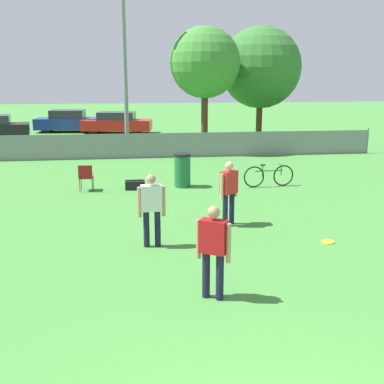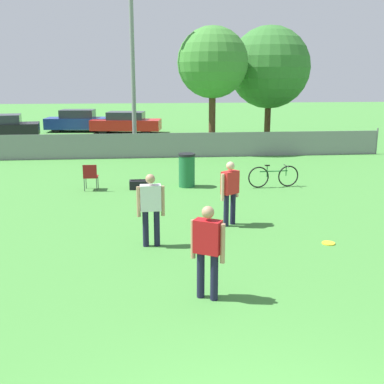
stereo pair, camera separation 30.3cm
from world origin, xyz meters
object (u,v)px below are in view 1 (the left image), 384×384
(tree_near_pole, at_px, (205,63))
(tree_far_right, at_px, (261,68))
(player_thrower_red, at_px, (229,189))
(light_pole, at_px, (124,36))
(bicycle_sideline, at_px, (269,176))
(player_receiver_white, at_px, (152,205))
(trash_bin, at_px, (182,170))
(folding_chair_sideline, at_px, (86,176))
(frisbee_disc, at_px, (328,242))
(gear_bag_sideline, at_px, (135,185))
(parked_car_blue, at_px, (68,121))
(parked_car_red, at_px, (117,123))
(player_defender_red, at_px, (213,246))

(tree_near_pole, height_order, tree_far_right, tree_far_right)
(tree_near_pole, xyz_separation_m, player_thrower_red, (-1.21, -11.70, -3.23))
(light_pole, distance_m, bicycle_sideline, 10.35)
(player_receiver_white, height_order, trash_bin, player_receiver_white)
(folding_chair_sideline, height_order, bicycle_sideline, folding_chair_sideline)
(light_pole, xyz_separation_m, frisbee_disc, (4.44, -13.29, -5.32))
(gear_bag_sideline, height_order, parked_car_blue, parked_car_blue)
(bicycle_sideline, height_order, parked_car_red, parked_car_red)
(parked_car_blue, relative_size, parked_car_red, 0.92)
(parked_car_blue, bearing_deg, frisbee_disc, -65.56)
(player_receiver_white, bearing_deg, parked_car_red, 90.93)
(frisbee_disc, bearing_deg, trash_bin, 114.09)
(frisbee_disc, bearing_deg, bicycle_sideline, 87.62)
(player_defender_red, bearing_deg, player_receiver_white, 138.48)
(tree_far_right, distance_m, bicycle_sideline, 10.68)
(tree_far_right, height_order, gear_bag_sideline, tree_far_right)
(player_thrower_red, distance_m, folding_chair_sideline, 5.58)
(player_thrower_red, relative_size, bicycle_sideline, 0.92)
(tree_far_right, bearing_deg, light_pole, -163.90)
(parked_car_blue, bearing_deg, light_pole, -63.04)
(tree_near_pole, relative_size, folding_chair_sideline, 6.80)
(player_thrower_red, xyz_separation_m, bicycle_sideline, (2.17, 3.94, -0.56))
(folding_chair_sideline, bearing_deg, tree_far_right, -129.00)
(player_defender_red, bearing_deg, parked_car_blue, 131.94)
(tree_near_pole, distance_m, player_receiver_white, 13.76)
(parked_car_red, bearing_deg, folding_chair_sideline, -83.55)
(parked_car_red, bearing_deg, gear_bag_sideline, -77.87)
(player_thrower_red, bearing_deg, tree_far_right, 34.92)
(tree_far_right, xyz_separation_m, parked_car_blue, (-10.76, 7.10, -3.29))
(player_defender_red, relative_size, parked_car_blue, 0.38)
(player_receiver_white, height_order, gear_bag_sideline, player_receiver_white)
(light_pole, height_order, player_thrower_red, light_pole)
(trash_bin, bearing_deg, tree_far_right, 61.52)
(player_receiver_white, xyz_separation_m, frisbee_disc, (3.89, -0.26, -0.91))
(player_thrower_red, height_order, gear_bag_sideline, player_thrower_red)
(player_thrower_red, distance_m, player_defender_red, 4.07)
(player_defender_red, bearing_deg, gear_bag_sideline, 128.30)
(tree_far_right, height_order, folding_chair_sideline, tree_far_right)
(tree_near_pole, bearing_deg, frisbee_disc, -86.82)
(frisbee_disc, height_order, parked_car_red, parked_car_red)
(trash_bin, bearing_deg, frisbee_disc, -65.91)
(player_receiver_white, bearing_deg, light_pole, 90.02)
(player_receiver_white, distance_m, trash_bin, 5.75)
(player_defender_red, distance_m, frisbee_disc, 3.94)
(light_pole, distance_m, player_defender_red, 16.33)
(player_receiver_white, relative_size, bicycle_sideline, 0.92)
(player_defender_red, xyz_separation_m, bicycle_sideline, (3.24, 7.86, -0.56))
(player_thrower_red, bearing_deg, folding_chair_sideline, 95.83)
(player_defender_red, distance_m, trash_bin, 8.24)
(trash_bin, bearing_deg, player_defender_red, -92.74)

